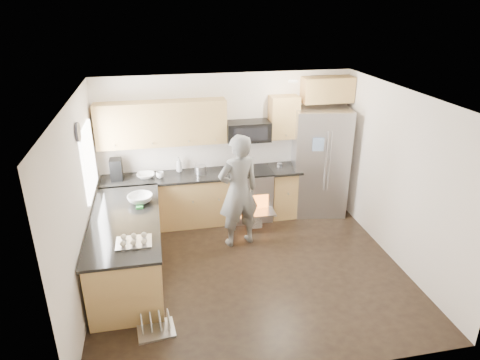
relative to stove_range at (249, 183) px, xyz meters
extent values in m
plane|color=black|center=(-0.35, -1.69, -0.68)|extent=(4.50, 4.50, 0.00)
cube|color=white|center=(-0.35, 0.31, 0.62)|extent=(4.50, 0.04, 2.60)
cube|color=white|center=(-0.35, -3.69, 0.62)|extent=(4.50, 0.04, 2.60)
cube|color=white|center=(-2.60, -1.69, 0.62)|extent=(0.04, 4.00, 2.60)
cube|color=white|center=(1.90, -1.69, 0.62)|extent=(0.04, 4.00, 2.60)
cube|color=white|center=(-0.35, -1.69, 1.92)|extent=(4.50, 4.00, 0.04)
cube|color=white|center=(-2.58, -0.69, 0.87)|extent=(0.04, 1.00, 1.00)
cylinder|color=#FFEECC|center=(0.55, -0.59, 1.91)|extent=(0.14, 0.14, 0.02)
cylinder|color=#474754|center=(-2.57, -1.24, 1.47)|extent=(0.03, 0.26, 0.26)
cube|color=#BA854A|center=(-1.48, 0.01, -0.24)|extent=(2.15, 0.60, 0.87)
cube|color=black|center=(-1.48, 0.00, 0.23)|extent=(2.19, 0.64, 0.04)
cube|color=#BA854A|center=(0.65, 0.01, -0.24)|extent=(0.50, 0.60, 0.87)
cube|color=black|center=(0.65, 0.00, 0.23)|extent=(0.54, 0.64, 0.04)
cube|color=#BA854A|center=(-1.47, 0.14, 1.15)|extent=(2.16, 0.33, 0.74)
cube|color=#BA854A|center=(0.65, 0.14, 1.15)|extent=(0.50, 0.33, 0.74)
cube|color=#BA854A|center=(1.43, 0.14, 1.60)|extent=(0.90, 0.33, 0.44)
imported|color=white|center=(-1.81, 0.02, 0.29)|extent=(0.30, 0.30, 0.07)
imported|color=silver|center=(-1.23, 0.19, 0.38)|extent=(0.10, 0.10, 0.27)
imported|color=silver|center=(-1.57, -0.04, 0.30)|extent=(0.14, 0.14, 0.11)
cylinder|color=#B7B7BC|center=(-0.86, 0.03, 0.32)|extent=(0.21, 0.21, 0.14)
cube|color=black|center=(-2.28, 0.03, 0.43)|extent=(0.19, 0.24, 0.37)
cylinder|color=#B7B7BC|center=(0.58, 0.05, 0.28)|extent=(0.09, 0.09, 0.07)
cube|color=#BA854A|center=(-2.10, -1.44, -0.24)|extent=(0.90, 2.30, 0.87)
cube|color=black|center=(-2.10, -1.44, 0.23)|extent=(0.96, 2.36, 0.04)
imported|color=silver|center=(-1.89, -0.94, 0.31)|extent=(0.38, 0.38, 0.12)
cube|color=green|center=(-1.90, -1.15, 0.26)|extent=(0.10, 0.07, 0.03)
cube|color=#B7B7BC|center=(-1.95, -2.12, 0.29)|extent=(0.44, 0.33, 0.09)
cube|color=#B7B7BC|center=(0.00, -0.01, -0.23)|extent=(0.76, 0.62, 0.90)
cube|color=black|center=(0.00, -0.01, 0.24)|extent=(0.76, 0.60, 0.03)
cube|color=orange|center=(0.00, -0.33, -0.28)|extent=(0.56, 0.02, 0.34)
cube|color=#B7B7BC|center=(0.00, -0.49, -0.36)|extent=(0.70, 0.34, 0.03)
cube|color=white|center=(0.00, -0.54, -0.50)|extent=(0.24, 0.03, 0.28)
cube|color=black|center=(0.00, 0.11, 0.94)|extent=(0.76, 0.40, 0.34)
cube|color=#B7B7BC|center=(1.32, 0.01, 0.32)|extent=(1.09, 0.91, 1.99)
cylinder|color=#B7B7BC|center=(1.29, -0.38, 0.46)|extent=(0.03, 0.03, 1.08)
cylinder|color=#B7B7BC|center=(1.35, -0.38, 0.46)|extent=(0.03, 0.03, 1.08)
cube|color=pink|center=(1.54, -0.38, 0.24)|extent=(0.26, 0.05, 0.32)
cube|color=#88AADA|center=(1.13, -0.38, 0.78)|extent=(0.19, 0.04, 0.24)
imported|color=slate|center=(-0.37, -0.88, 0.26)|extent=(0.77, 0.60, 1.88)
cube|color=#B7B7BC|center=(-1.76, -2.71, -0.66)|extent=(0.48, 0.40, 0.03)
cylinder|color=silver|center=(-1.92, -2.72, -0.53)|extent=(0.04, 0.25, 0.25)
cylinder|color=silver|center=(-1.81, -2.71, -0.53)|extent=(0.04, 0.25, 0.25)
cylinder|color=silver|center=(-1.71, -2.70, -0.53)|extent=(0.04, 0.25, 0.25)
cylinder|color=silver|center=(-1.60, -2.69, -0.53)|extent=(0.04, 0.25, 0.25)
camera|label=1|loc=(-1.56, -6.92, 3.07)|focal=32.00mm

